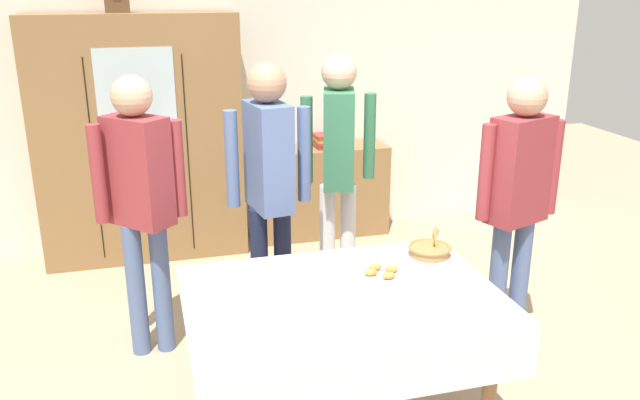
{
  "coord_description": "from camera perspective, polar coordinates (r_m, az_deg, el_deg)",
  "views": [
    {
      "loc": [
        -0.87,
        -2.96,
        2.19
      ],
      "look_at": [
        0.0,
        0.2,
        1.09
      ],
      "focal_mm": 36.73,
      "sensor_mm": 36.0,
      "label": 1
    }
  ],
  "objects": [
    {
      "name": "tea_cup_back_edge",
      "position": [
        3.23,
        -1.11,
        -7.58
      ],
      "size": [
        0.13,
        0.13,
        0.06
      ],
      "color": "white",
      "rests_on": "dining_table"
    },
    {
      "name": "spoon_near_right",
      "position": [
        3.19,
        8.43,
        -8.59
      ],
      "size": [
        0.12,
        0.02,
        0.01
      ],
      "color": "silver",
      "rests_on": "dining_table"
    },
    {
      "name": "person_beside_shelf",
      "position": [
        3.97,
        -4.47,
        2.16
      ],
      "size": [
        0.52,
        0.39,
        1.75
      ],
      "color": "#191E38",
      "rests_on": "ground"
    },
    {
      "name": "tea_cup_far_right",
      "position": [
        3.29,
        -4.49,
        -7.1
      ],
      "size": [
        0.13,
        0.13,
        0.06
      ],
      "color": "white",
      "rests_on": "dining_table"
    },
    {
      "name": "wall_cabinet",
      "position": [
        5.45,
        -15.38,
        5.07
      ],
      "size": [
        1.6,
        0.46,
        1.97
      ],
      "color": "olive",
      "rests_on": "ground"
    },
    {
      "name": "tea_cup_far_left",
      "position": [
        2.9,
        0.28,
        -10.77
      ],
      "size": [
        0.13,
        0.13,
        0.06
      ],
      "color": "white",
      "rests_on": "dining_table"
    },
    {
      "name": "book_stack",
      "position": [
        5.73,
        0.22,
        5.16
      ],
      "size": [
        0.15,
        0.22,
        0.12
      ],
      "color": "#99332D",
      "rests_on": "bookshelf_low"
    },
    {
      "name": "pastry_plate",
      "position": [
        3.41,
        5.39,
        -6.41
      ],
      "size": [
        0.28,
        0.28,
        0.05
      ],
      "color": "white",
      "rests_on": "dining_table"
    },
    {
      "name": "bread_basket",
      "position": [
        3.69,
        9.53,
        -4.28
      ],
      "size": [
        0.24,
        0.24,
        0.16
      ],
      "color": "#9E7542",
      "rests_on": "dining_table"
    },
    {
      "name": "spoon_far_left",
      "position": [
        2.87,
        -3.56,
        -11.69
      ],
      "size": [
        0.12,
        0.02,
        0.01
      ],
      "color": "silver",
      "rests_on": "dining_table"
    },
    {
      "name": "bookshelf_low",
      "position": [
        5.85,
        0.22,
        0.76
      ],
      "size": [
        1.16,
        0.35,
        0.81
      ],
      "color": "olive",
      "rests_on": "ground"
    },
    {
      "name": "back_wall",
      "position": [
        5.74,
        -6.61,
        10.0
      ],
      "size": [
        6.4,
        0.1,
        2.7
      ],
      "primitive_type": "cube",
      "color": "silver",
      "rests_on": "ground"
    },
    {
      "name": "dining_table",
      "position": [
        3.25,
        2.07,
        -9.93
      ],
      "size": [
        1.53,
        1.07,
        0.74
      ],
      "color": "olive",
      "rests_on": "ground"
    },
    {
      "name": "tea_cup_near_right",
      "position": [
        3.06,
        5.75,
        -9.27
      ],
      "size": [
        0.13,
        0.13,
        0.06
      ],
      "color": "white",
      "rests_on": "dining_table"
    },
    {
      "name": "tea_cup_near_left",
      "position": [
        3.27,
        12.9,
        -7.78
      ],
      "size": [
        0.13,
        0.13,
        0.06
      ],
      "color": "white",
      "rests_on": "dining_table"
    },
    {
      "name": "tea_cup_center",
      "position": [
        3.08,
        11.43,
        -9.33
      ],
      "size": [
        0.13,
        0.13,
        0.06
      ],
      "color": "white",
      "rests_on": "dining_table"
    },
    {
      "name": "person_near_right_end",
      "position": [
        3.9,
        -15.4,
        0.77
      ],
      "size": [
        0.52,
        0.4,
        1.71
      ],
      "color": "slate",
      "rests_on": "ground"
    },
    {
      "name": "person_by_cabinet",
      "position": [
        4.0,
        16.86,
        0.91
      ],
      "size": [
        0.52,
        0.31,
        1.69
      ],
      "color": "slate",
      "rests_on": "ground"
    },
    {
      "name": "spoon_far_right",
      "position": [
        3.42,
        -0.43,
        -6.45
      ],
      "size": [
        0.12,
        0.02,
        0.01
      ],
      "color": "silver",
      "rests_on": "dining_table"
    },
    {
      "name": "person_behind_table_right",
      "position": [
        4.43,
        1.61,
        3.94
      ],
      "size": [
        0.52,
        0.4,
        1.75
      ],
      "color": "silver",
      "rests_on": "ground"
    },
    {
      "name": "ground_plane",
      "position": [
        3.78,
        0.84,
        -16.85
      ],
      "size": [
        12.0,
        12.0,
        0.0
      ],
      "primitive_type": "plane",
      "color": "tan",
      "rests_on": "ground"
    }
  ]
}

